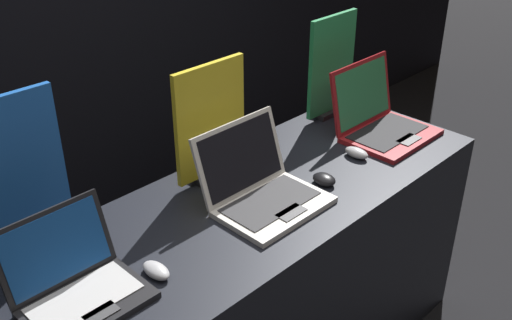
{
  "coord_description": "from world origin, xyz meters",
  "views": [
    {
      "loc": [
        -1.28,
        -0.91,
        2.03
      ],
      "look_at": [
        -0.01,
        0.34,
        1.04
      ],
      "focal_mm": 42.0,
      "sensor_mm": 36.0,
      "label": 1
    }
  ],
  "objects": [
    {
      "name": "promo_stand_back",
      "position": [
        0.72,
        0.59,
        1.11
      ],
      "size": [
        0.29,
        0.07,
        0.46
      ],
      "color": "black",
      "rests_on": "display_counter"
    },
    {
      "name": "promo_stand_middle",
      "position": [
        -0.02,
        0.56,
        1.1
      ],
      "size": [
        0.32,
        0.07,
        0.44
      ],
      "color": "black",
      "rests_on": "display_counter"
    },
    {
      "name": "laptop_front",
      "position": [
        -0.73,
        0.33,
        0.94
      ],
      "size": [
        0.33,
        0.29,
        0.23
      ],
      "color": "black",
      "rests_on": "display_counter"
    },
    {
      "name": "laptop_middle",
      "position": [
        -0.02,
        0.31,
        0.95
      ],
      "size": [
        0.38,
        0.34,
        0.26
      ],
      "color": "silver",
      "rests_on": "display_counter"
    },
    {
      "name": "mouse_back",
      "position": [
        0.48,
        0.26,
        0.91
      ],
      "size": [
        0.06,
        0.1,
        0.04
      ],
      "color": "#B2B2B7",
      "rests_on": "display_counter"
    },
    {
      "name": "laptop_back",
      "position": [
        0.72,
        0.32,
        0.95
      ],
      "size": [
        0.38,
        0.34,
        0.29
      ],
      "color": "maroon",
      "rests_on": "display_counter"
    },
    {
      "name": "mouse_middle",
      "position": [
        0.23,
        0.23,
        0.91
      ],
      "size": [
        0.07,
        0.09,
        0.04
      ],
      "color": "black",
      "rests_on": "display_counter"
    },
    {
      "name": "promo_stand_front",
      "position": [
        -0.73,
        0.62,
        1.13
      ],
      "size": [
        0.33,
        0.07,
        0.51
      ],
      "color": "black",
      "rests_on": "display_counter"
    },
    {
      "name": "display_counter",
      "position": [
        0.0,
        0.34,
        0.44
      ],
      "size": [
        1.92,
        0.68,
        0.89
      ],
      "color": "black",
      "rests_on": "ground_plane"
    },
    {
      "name": "mouse_front",
      "position": [
        -0.51,
        0.25,
        0.9
      ],
      "size": [
        0.06,
        0.1,
        0.03
      ],
      "color": "#B2B2B7",
      "rests_on": "display_counter"
    }
  ]
}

